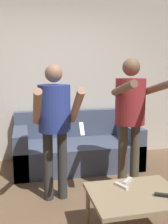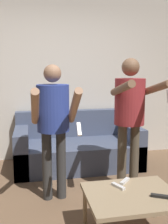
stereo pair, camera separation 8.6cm
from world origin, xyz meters
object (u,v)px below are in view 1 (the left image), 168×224
at_px(remote_near, 163,195).
at_px(remote_mid, 121,186).
at_px(couch, 76,148).
at_px(person_standing_left, 55,117).
at_px(person_standing_right, 131,109).
at_px(remote_far, 127,181).
at_px(coffee_table, 135,198).

distance_m(remote_near, remote_mid, 0.38).
distance_m(couch, person_standing_left, 1.32).
bearing_deg(person_standing_right, person_standing_left, -179.95).
xyz_separation_m(couch, remote_far, (0.16, -1.66, 0.16)).
xyz_separation_m(couch, coffee_table, (0.15, -1.89, 0.11)).
bearing_deg(person_standing_left, coffee_table, -55.48).
distance_m(person_standing_left, person_standing_right, 0.90).
xyz_separation_m(person_standing_left, remote_far, (0.61, -0.63, -0.53)).
bearing_deg(person_standing_left, person_standing_right, 0.05).
bearing_deg(couch, remote_far, -84.34).
bearing_deg(remote_near, person_standing_left, 129.29).
bearing_deg(remote_mid, person_standing_left, 125.53).
relative_size(person_standing_right, remote_far, 12.20).
xyz_separation_m(couch, remote_mid, (0.07, -1.75, 0.16)).
distance_m(couch, person_standing_right, 1.35).
height_order(couch, remote_mid, couch).
xyz_separation_m(person_standing_left, remote_near, (0.80, -0.97, -0.53)).
distance_m(person_standing_left, remote_mid, 1.03).
height_order(person_standing_right, coffee_table, person_standing_right).
relative_size(couch, remote_near, 12.59).
bearing_deg(person_standing_right, remote_near, -95.82).
bearing_deg(remote_mid, couch, 92.20).
bearing_deg(person_standing_right, coffee_table, -109.26).
height_order(coffee_table, remote_near, remote_near).
relative_size(person_standing_right, remote_near, 10.83).
relative_size(remote_near, remote_mid, 0.99).
bearing_deg(remote_near, remote_far, 118.28).
distance_m(couch, coffee_table, 1.90).
distance_m(person_standing_left, remote_far, 1.03).
bearing_deg(person_standing_left, remote_mid, -54.47).
relative_size(person_standing_right, remote_mid, 10.69).
height_order(remote_near, remote_far, same).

